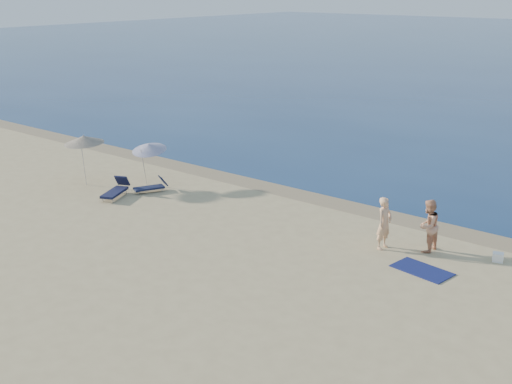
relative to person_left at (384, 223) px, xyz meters
The scene contains 9 objects.
wet_sand_strip 4.38m from the person_left, 130.07° to the left, with size 240.00×1.60×0.00m, color #847254.
person_left is the anchor object (origin of this frame).
person_right 1.53m from the person_left, 28.59° to the left, with size 0.94×0.73×1.93m, color tan.
beach_towel 2.35m from the person_left, 24.94° to the right, with size 1.93×1.07×0.03m, color #0E1448.
white_bag 4.02m from the person_left, 21.20° to the left, with size 0.36×0.31×0.31m, color white.
umbrella_near 12.50m from the person_left, behind, with size 2.05×2.07×2.15m.
umbrella_far 14.95m from the person_left, behind, with size 2.08×2.10×2.48m.
lounger_left 12.47m from the person_left, 169.86° to the right, with size 1.31×1.94×0.82m.
lounger_right 11.56m from the person_left, behind, with size 1.12×1.62×0.68m.
Camera 1 is at (12.58, -3.60, 9.18)m, focal length 45.00 mm.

